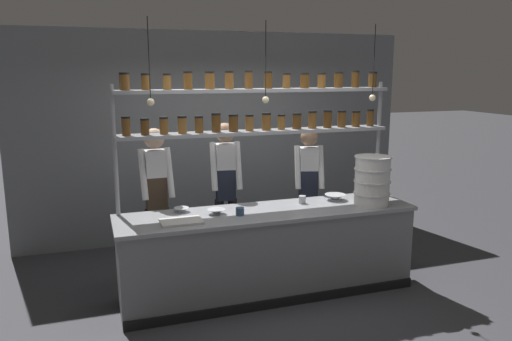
% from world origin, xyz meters
% --- Properties ---
extents(ground_plane, '(40.00, 40.00, 0.00)m').
position_xyz_m(ground_plane, '(0.00, 0.00, 0.00)').
color(ground_plane, '#3D3D42').
extents(back_wall, '(5.56, 0.12, 2.89)m').
position_xyz_m(back_wall, '(0.00, 2.08, 1.45)').
color(back_wall, gray).
rests_on(back_wall, ground_plane).
extents(prep_counter, '(3.16, 0.76, 0.92)m').
position_xyz_m(prep_counter, '(0.00, -0.00, 0.46)').
color(prep_counter, gray).
rests_on(prep_counter, ground_plane).
extents(spice_shelf_unit, '(3.05, 0.28, 2.36)m').
position_xyz_m(spice_shelf_unit, '(0.01, 0.33, 1.90)').
color(spice_shelf_unit, '#999BA0').
rests_on(spice_shelf_unit, ground_plane).
extents(chef_left, '(0.37, 0.31, 1.75)m').
position_xyz_m(chef_left, '(-1.06, 0.74, 1.02)').
color(chef_left, black).
rests_on(chef_left, ground_plane).
extents(chef_center, '(0.39, 0.32, 1.77)m').
position_xyz_m(chef_center, '(-0.23, 0.84, 1.03)').
color(chef_center, black).
rests_on(chef_center, ground_plane).
extents(chef_right, '(0.41, 0.34, 1.67)m').
position_xyz_m(chef_right, '(0.82, 0.79, 0.96)').
color(chef_right, black).
rests_on(chef_right, ground_plane).
extents(container_stack, '(0.40, 0.40, 0.54)m').
position_xyz_m(container_stack, '(1.15, -0.14, 1.19)').
color(container_stack, white).
rests_on(container_stack, prep_counter).
extents(cutting_board, '(0.40, 0.26, 0.02)m').
position_xyz_m(cutting_board, '(-0.94, -0.13, 0.93)').
color(cutting_board, silver).
rests_on(cutting_board, prep_counter).
extents(prep_bowl_near_left, '(0.24, 0.24, 0.07)m').
position_xyz_m(prep_bowl_near_left, '(0.87, 0.17, 0.95)').
color(prep_bowl_near_left, silver).
rests_on(prep_bowl_near_left, prep_counter).
extents(prep_bowl_center_front, '(0.19, 0.19, 0.05)m').
position_xyz_m(prep_bowl_center_front, '(-0.55, 0.05, 0.94)').
color(prep_bowl_center_front, silver).
rests_on(prep_bowl_center_front, prep_counter).
extents(prep_bowl_center_back, '(0.16, 0.16, 0.04)m').
position_xyz_m(prep_bowl_center_back, '(-0.87, 0.24, 0.94)').
color(prep_bowl_center_back, silver).
rests_on(prep_bowl_center_back, prep_counter).
extents(serving_cup_front, '(0.08, 0.08, 0.08)m').
position_xyz_m(serving_cup_front, '(0.46, 0.15, 0.96)').
color(serving_cup_front, '#B2B7BC').
rests_on(serving_cup_front, prep_counter).
extents(serving_cup_by_board, '(0.09, 0.09, 0.08)m').
position_xyz_m(serving_cup_by_board, '(-0.33, -0.07, 0.96)').
color(serving_cup_by_board, '#334C70').
rests_on(serving_cup_by_board, prep_counter).
extents(pendant_light_row, '(2.43, 0.07, 0.80)m').
position_xyz_m(pendant_light_row, '(-0.00, 0.00, 2.12)').
color(pendant_light_row, black).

